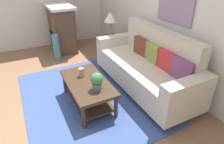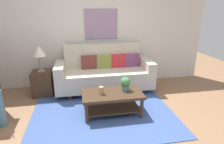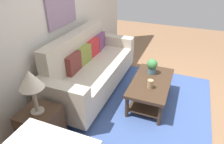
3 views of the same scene
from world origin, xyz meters
name	(u,v)px [view 1 (image 1 of 3)]	position (x,y,z in m)	size (l,w,h in m)	color
ground_plane	(60,105)	(0.00, 0.00, 0.00)	(9.76, 9.76, 0.00)	#8C6647
wall_back	(170,9)	(0.00, 2.09, 1.35)	(5.76, 0.10, 2.70)	silver
area_rug	(89,97)	(0.00, 0.50, 0.01)	(2.64, 2.10, 0.01)	#3D5693
couch	(146,67)	(0.18, 1.55, 0.43)	(2.22, 0.84, 1.08)	beige
throw_pillow_maroon	(142,46)	(-0.16, 1.68, 0.68)	(0.36, 0.12, 0.32)	brown
throw_pillow_olive	(153,53)	(0.18, 1.68, 0.68)	(0.36, 0.12, 0.32)	olive
throw_pillow_crimson	(167,60)	(0.53, 1.68, 0.68)	(0.36, 0.12, 0.32)	red
throw_pillow_plum	(183,69)	(0.88, 1.68, 0.68)	(0.36, 0.12, 0.32)	#7A4270
coffee_table	(88,88)	(0.17, 0.44, 0.31)	(1.10, 0.60, 0.43)	#422D1E
tabletop_vase	(81,72)	(-0.03, 0.42, 0.50)	(0.09, 0.09, 0.14)	tan
potted_plant_tabletop	(97,81)	(0.43, 0.50, 0.57)	(0.18, 0.18, 0.26)	slate
side_table	(110,48)	(-1.23, 1.54, 0.28)	(0.44, 0.44, 0.56)	#422D1E
table_lamp	(110,18)	(-1.23, 1.54, 0.99)	(0.28, 0.28, 0.57)	gray
fireplace	(62,28)	(-2.33, 0.69, 0.59)	(1.02, 0.58, 1.16)	brown
floor_vase	(56,48)	(-1.74, 0.38, 0.32)	(0.16, 0.16, 0.65)	slate
floor_vase_branch_a	(54,27)	(-1.72, 0.38, 0.83)	(0.01, 0.01, 0.36)	brown
floor_vase_branch_b	(54,26)	(-1.75, 0.40, 0.83)	(0.01, 0.01, 0.36)	brown
floor_vase_branch_c	(52,26)	(-1.75, 0.37, 0.83)	(0.01, 0.01, 0.36)	brown
framed_painting	(176,0)	(0.18, 2.02, 1.52)	(0.79, 0.03, 0.70)	gray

